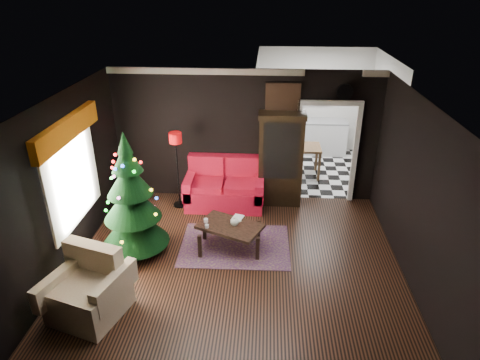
# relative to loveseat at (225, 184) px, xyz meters

# --- Properties ---
(floor) EXTENTS (5.50, 5.50, 0.00)m
(floor) POSITION_rel_loveseat_xyz_m (0.40, -2.05, -0.50)
(floor) COLOR black
(floor) RESTS_ON ground
(ceiling) EXTENTS (5.50, 5.50, 0.00)m
(ceiling) POSITION_rel_loveseat_xyz_m (0.40, -2.05, 2.30)
(ceiling) COLOR white
(ceiling) RESTS_ON ground
(wall_back) EXTENTS (5.50, 0.00, 5.50)m
(wall_back) POSITION_rel_loveseat_xyz_m (0.40, 0.45, 0.90)
(wall_back) COLOR black
(wall_back) RESTS_ON ground
(wall_front) EXTENTS (5.50, 0.00, 5.50)m
(wall_front) POSITION_rel_loveseat_xyz_m (0.40, -4.55, 0.90)
(wall_front) COLOR black
(wall_front) RESTS_ON ground
(wall_left) EXTENTS (0.00, 5.50, 5.50)m
(wall_left) POSITION_rel_loveseat_xyz_m (-2.35, -2.05, 0.90)
(wall_left) COLOR black
(wall_left) RESTS_ON ground
(wall_right) EXTENTS (0.00, 5.50, 5.50)m
(wall_right) POSITION_rel_loveseat_xyz_m (3.15, -2.05, 0.90)
(wall_right) COLOR black
(wall_right) RESTS_ON ground
(doorway) EXTENTS (1.10, 0.10, 2.10)m
(doorway) POSITION_rel_loveseat_xyz_m (2.10, 0.45, 0.55)
(doorway) COLOR silver
(doorway) RESTS_ON ground
(left_window) EXTENTS (0.05, 1.60, 1.40)m
(left_window) POSITION_rel_loveseat_xyz_m (-2.31, -1.85, 0.95)
(left_window) COLOR white
(left_window) RESTS_ON wall_left
(valance) EXTENTS (0.12, 2.10, 0.35)m
(valance) POSITION_rel_loveseat_xyz_m (-2.23, -1.85, 1.77)
(valance) COLOR #924606
(valance) RESTS_ON wall_left
(kitchen_floor) EXTENTS (3.00, 3.00, 0.00)m
(kitchen_floor) POSITION_rel_loveseat_xyz_m (2.10, 1.95, -0.50)
(kitchen_floor) COLOR white
(kitchen_floor) RESTS_ON ground
(kitchen_window) EXTENTS (0.70, 0.06, 0.70)m
(kitchen_window) POSITION_rel_loveseat_xyz_m (2.10, 3.40, 1.20)
(kitchen_window) COLOR white
(kitchen_window) RESTS_ON ground
(rug) EXTENTS (1.97, 1.45, 0.01)m
(rug) POSITION_rel_loveseat_xyz_m (0.33, -1.51, -0.49)
(rug) COLOR #45343F
(rug) RESTS_ON ground
(loveseat) EXTENTS (1.70, 0.90, 1.00)m
(loveseat) POSITION_rel_loveseat_xyz_m (0.00, 0.00, 0.00)
(loveseat) COLOR maroon
(loveseat) RESTS_ON ground
(curio_cabinet) EXTENTS (0.90, 0.45, 1.90)m
(curio_cabinet) POSITION_rel_loveseat_xyz_m (1.15, 0.22, 0.45)
(curio_cabinet) COLOR black
(curio_cabinet) RESTS_ON ground
(floor_lamp) EXTENTS (0.36, 0.36, 1.62)m
(floor_lamp) POSITION_rel_loveseat_xyz_m (-0.95, -0.11, 0.33)
(floor_lamp) COLOR black
(floor_lamp) RESTS_ON ground
(christmas_tree) EXTENTS (1.22, 1.22, 2.20)m
(christmas_tree) POSITION_rel_loveseat_xyz_m (-1.39, -1.77, 0.55)
(christmas_tree) COLOR black
(christmas_tree) RESTS_ON ground
(armchair) EXTENTS (1.19, 1.19, 0.97)m
(armchair) POSITION_rel_loveseat_xyz_m (-1.61, -3.34, -0.04)
(armchair) COLOR tan
(armchair) RESTS_ON ground
(coffee_table) EXTENTS (1.25, 1.03, 0.48)m
(coffee_table) POSITION_rel_loveseat_xyz_m (0.25, -1.61, -0.25)
(coffee_table) COLOR #312216
(coffee_table) RESTS_ON rug
(teapot) EXTENTS (0.17, 0.17, 0.16)m
(teapot) POSITION_rel_loveseat_xyz_m (0.34, -1.63, 0.07)
(teapot) COLOR beige
(teapot) RESTS_ON coffee_table
(cup_a) EXTENTS (0.08, 0.08, 0.07)m
(cup_a) POSITION_rel_loveseat_xyz_m (-0.18, -1.54, 0.03)
(cup_a) COLOR white
(cup_a) RESTS_ON coffee_table
(cup_b) EXTENTS (0.09, 0.09, 0.06)m
(cup_b) POSITION_rel_loveseat_xyz_m (-0.14, -1.72, 0.03)
(cup_b) COLOR white
(cup_b) RESTS_ON coffee_table
(book) EXTENTS (0.18, 0.07, 0.25)m
(book) POSITION_rel_loveseat_xyz_m (0.29, -1.36, 0.12)
(book) COLOR tan
(book) RESTS_ON coffee_table
(wall_clock) EXTENTS (0.32, 0.32, 0.06)m
(wall_clock) POSITION_rel_loveseat_xyz_m (2.35, 0.40, 1.88)
(wall_clock) COLOR white
(wall_clock) RESTS_ON wall_back
(painting) EXTENTS (0.62, 0.05, 0.52)m
(painting) POSITION_rel_loveseat_xyz_m (1.15, 0.41, 1.75)
(painting) COLOR #A5804C
(painting) RESTS_ON wall_back
(kitchen_counter) EXTENTS (1.80, 0.60, 0.90)m
(kitchen_counter) POSITION_rel_loveseat_xyz_m (2.10, 3.15, -0.05)
(kitchen_counter) COLOR white
(kitchen_counter) RESTS_ON ground
(kitchen_table) EXTENTS (0.70, 0.70, 0.75)m
(kitchen_table) POSITION_rel_loveseat_xyz_m (1.80, 1.65, -0.12)
(kitchen_table) COLOR brown
(kitchen_table) RESTS_ON ground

